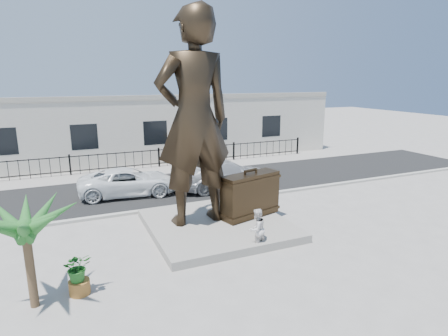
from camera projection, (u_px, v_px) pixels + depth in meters
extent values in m
plane|color=#9E9991|center=(246.00, 241.00, 13.61)|extent=(100.00, 100.00, 0.00)
cube|color=black|center=(181.00, 185.00, 20.74)|extent=(40.00, 7.00, 0.01)
cube|color=#A5A399|center=(203.00, 203.00, 17.61)|extent=(40.00, 0.25, 0.12)
cube|color=#9E9991|center=(162.00, 169.00, 24.30)|extent=(40.00, 2.50, 0.02)
cube|color=gray|center=(217.00, 225.00, 14.72)|extent=(5.20, 5.20, 0.30)
cube|color=black|center=(159.00, 158.00, 24.87)|extent=(22.00, 0.10, 1.20)
cube|color=silver|center=(144.00, 127.00, 28.24)|extent=(28.00, 7.00, 4.40)
imported|color=black|center=(194.00, 119.00, 13.81)|extent=(3.03, 2.08, 8.02)
cube|color=black|center=(250.00, 195.00, 15.09)|extent=(2.64, 1.43, 1.77)
imported|color=silver|center=(257.00, 229.00, 12.82)|extent=(0.85, 0.75, 1.46)
imported|color=white|center=(129.00, 182.00, 18.87)|extent=(5.10, 2.78, 1.36)
imported|color=#A7A8AB|center=(226.00, 175.00, 19.94)|extent=(5.36, 2.39, 1.53)
imported|color=orange|center=(180.00, 152.00, 24.86)|extent=(1.42, 1.00, 2.00)
cylinder|color=#9F652A|center=(80.00, 287.00, 10.25)|extent=(0.56, 0.56, 0.40)
imported|color=#1E5D1E|center=(78.00, 267.00, 10.11)|extent=(0.79, 0.70, 0.81)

